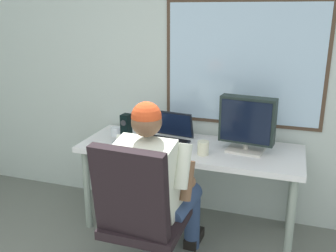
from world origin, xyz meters
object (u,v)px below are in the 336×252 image
(person_seated, at_px, (156,183))
(crt_monitor, at_px, (247,122))
(desk, at_px, (190,155))
(laptop, at_px, (169,134))
(office_chair, at_px, (138,212))
(coffee_mug, at_px, (203,148))
(wine_glass, at_px, (116,133))
(desk_speaker, at_px, (126,125))

(person_seated, height_order, crt_monitor, person_seated)
(desk, relative_size, laptop, 4.54)
(crt_monitor, height_order, laptop, crt_monitor)
(office_chair, distance_m, person_seated, 0.28)
(office_chair, bearing_deg, laptop, 96.39)
(desk, height_order, coffee_mug, coffee_mug)
(office_chair, relative_size, wine_glass, 8.04)
(desk_speaker, height_order, coffee_mug, desk_speaker)
(wine_glass, height_order, coffee_mug, wine_glass)
(laptop, height_order, desk_speaker, laptop)
(office_chair, bearing_deg, coffee_mug, 71.17)
(office_chair, height_order, person_seated, person_seated)
(office_chair, height_order, wine_glass, office_chair)
(crt_monitor, height_order, desk_speaker, crt_monitor)
(person_seated, relative_size, coffee_mug, 11.93)
(person_seated, bearing_deg, laptop, 100.47)
(desk, relative_size, crt_monitor, 4.13)
(wine_glass, xyz_separation_m, desk_speaker, (-0.00, 0.22, 0.00))
(crt_monitor, bearing_deg, wine_glass, -171.98)
(person_seated, xyz_separation_m, coffee_mug, (0.22, 0.42, 0.13))
(person_seated, relative_size, crt_monitor, 2.95)
(desk, xyz_separation_m, coffee_mug, (0.14, -0.14, 0.13))
(desk, bearing_deg, coffee_mug, -45.25)
(laptop, relative_size, desk_speaker, 2.11)
(person_seated, relative_size, wine_glass, 9.62)
(laptop, distance_m, coffee_mug, 0.40)
(office_chair, relative_size, laptop, 2.72)
(office_chair, xyz_separation_m, desk_speaker, (-0.50, 0.94, 0.24))
(laptop, bearing_deg, desk, -17.98)
(laptop, xyz_separation_m, wine_glass, (-0.40, -0.17, 0.02))
(crt_monitor, bearing_deg, person_seated, -130.74)
(crt_monitor, relative_size, coffee_mug, 4.04)
(office_chair, relative_size, crt_monitor, 2.47)
(person_seated, bearing_deg, crt_monitor, 49.26)
(desk, bearing_deg, wine_glass, -169.46)
(desk, bearing_deg, laptop, 162.02)
(wine_glass, height_order, desk_speaker, desk_speaker)
(wine_glass, xyz_separation_m, coffee_mug, (0.74, -0.03, -0.03))
(laptop, bearing_deg, person_seated, -79.53)
(laptop, distance_m, desk_speaker, 0.41)
(desk_speaker, relative_size, coffee_mug, 1.74)
(person_seated, relative_size, desk_speaker, 6.86)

